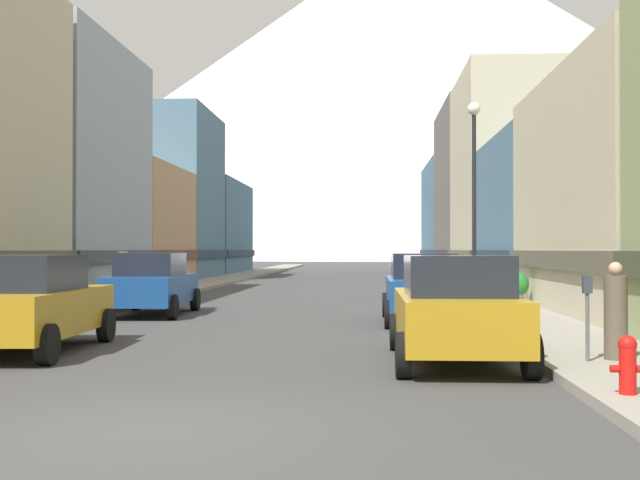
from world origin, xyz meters
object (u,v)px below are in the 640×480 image
object	(u,v)px
parking_meter_near	(587,305)
car_right_1	(423,287)
car_right_0	(455,309)
car_left_0	(29,303)
pedestrian_1	(120,277)
fire_hydrant_near	(628,363)
pedestrian_0	(616,315)
potted_plant_0	(517,286)
streetlamp_right	(474,174)
car_left_1	(152,284)
pedestrian_2	(125,276)

from	to	relation	value
parking_meter_near	car_right_1	bearing A→B (deg)	103.56
car_right_0	car_right_1	size ratio (longest dim) A/B	1.00
car_left_0	pedestrian_1	xyz separation A→B (m)	(-2.45, 13.15, 0.03)
car_left_0	fire_hydrant_near	world-z (taller)	car_left_0
car_right_0	pedestrian_0	size ratio (longest dim) A/B	2.88
car_right_1	pedestrian_1	size ratio (longest dim) A/B	2.62
car_right_0	parking_meter_near	size ratio (longest dim) A/B	3.31
potted_plant_0	pedestrian_0	world-z (taller)	pedestrian_0
pedestrian_1	car_left_0	bearing A→B (deg)	-79.43
car_right_1	fire_hydrant_near	world-z (taller)	car_right_1
car_right_0	car_right_1	world-z (taller)	same
fire_hydrant_near	streetlamp_right	bearing A→B (deg)	90.45
car_left_1	pedestrian_0	bearing A→B (deg)	-44.09
pedestrian_0	car_left_0	bearing A→B (deg)	172.16
car_right_1	pedestrian_1	world-z (taller)	pedestrian_1
fire_hydrant_near	pedestrian_1	bearing A→B (deg)	123.64
car_left_0	car_right_1	bearing A→B (deg)	40.40
parking_meter_near	fire_hydrant_near	bearing A→B (deg)	-96.06
car_left_0	pedestrian_1	world-z (taller)	pedestrian_1
car_left_0	pedestrian_2	xyz separation A→B (m)	(-2.45, 13.71, 0.03)
car_right_1	streetlamp_right	size ratio (longest dim) A/B	0.75
car_left_1	fire_hydrant_near	xyz separation A→B (m)	(9.25, -12.79, -0.37)
car_right_0	potted_plant_0	xyz separation A→B (m)	(3.20, 11.79, -0.16)
pedestrian_1	pedestrian_2	xyz separation A→B (m)	(0.00, 0.56, -0.00)
car_left_0	car_left_1	distance (m)	8.35
fire_hydrant_near	pedestrian_2	xyz separation A→B (m)	(-11.70, 18.14, 0.40)
parking_meter_near	pedestrian_1	size ratio (longest dim) A/B	0.79
car_right_0	streetlamp_right	size ratio (longest dim) A/B	0.75
pedestrian_0	streetlamp_right	xyz separation A→B (m)	(-0.90, 9.71, 3.14)
car_left_0	potted_plant_0	size ratio (longest dim) A/B	4.36
car_right_0	pedestrian_0	xyz separation A→B (m)	(2.45, -0.47, -0.05)
car_right_0	streetlamp_right	distance (m)	9.86
car_right_1	pedestrian_1	xyz separation A→B (m)	(-10.05, 6.68, 0.03)
pedestrian_0	pedestrian_1	xyz separation A→B (m)	(-12.50, 14.53, 0.08)
fire_hydrant_near	pedestrian_1	size ratio (longest dim) A/B	0.42
car_right_1	pedestrian_2	size ratio (longest dim) A/B	2.62
car_right_1	car_left_1	bearing A→B (deg)	166.10
pedestrian_1	pedestrian_2	size ratio (longest dim) A/B	1.00
fire_hydrant_near	streetlamp_right	world-z (taller)	streetlamp_right
car_left_1	pedestrian_1	size ratio (longest dim) A/B	2.65
pedestrian_0	pedestrian_1	bearing A→B (deg)	130.71
fire_hydrant_near	pedestrian_1	world-z (taller)	pedestrian_1
potted_plant_0	pedestrian_1	bearing A→B (deg)	170.25
pedestrian_1	parking_meter_near	bearing A→B (deg)	-50.89
car_right_1	parking_meter_near	distance (m)	8.32
car_right_1	pedestrian_2	bearing A→B (deg)	144.24
parking_meter_near	pedestrian_1	distance (m)	19.02
car_right_0	pedestrian_1	size ratio (longest dim) A/B	2.62
car_right_0	car_right_1	distance (m)	7.38
car_left_0	streetlamp_right	xyz separation A→B (m)	(9.15, 8.32, 3.09)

